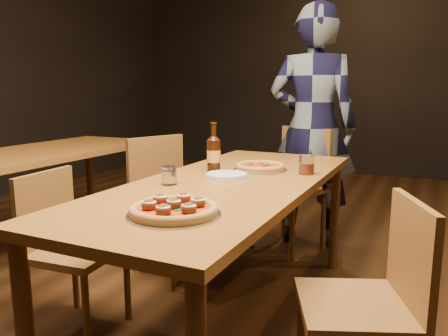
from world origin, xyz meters
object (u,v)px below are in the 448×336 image
at_px(table_left, 31,162).
at_px(plate_stack, 226,176).
at_px(chair_main_e, 355,304).
at_px(diner, 312,128).
at_px(water_glass, 169,175).
at_px(chair_main_nw, 77,250).
at_px(beer_bottle, 214,155).
at_px(chair_main_sw, 175,204).
at_px(amber_glass, 307,165).
at_px(pizza_margherita, 260,167).
at_px(table_main, 228,195).
at_px(chair_end, 288,187).
at_px(pizza_meatball, 174,209).

bearing_deg(table_left, plate_stack, -8.21).
height_order(chair_main_e, diner, diner).
bearing_deg(chair_main_e, table_left, -128.34).
xyz_separation_m(table_left, water_glass, (1.49, -0.50, 0.11)).
height_order(chair_main_nw, plate_stack, chair_main_nw).
xyz_separation_m(beer_bottle, diner, (0.23, 1.21, 0.06)).
relative_size(chair_main_sw, amber_glass, 9.30).
bearing_deg(diner, water_glass, 71.62).
bearing_deg(pizza_margherita, table_main, -97.34).
bearing_deg(chair_main_sw, table_main, -105.60).
height_order(chair_end, water_glass, chair_end).
height_order(table_main, pizza_meatball, pizza_meatball).
relative_size(table_main, chair_main_sw, 2.16).
relative_size(table_main, diner, 1.11).
xyz_separation_m(table_main, water_glass, (-0.21, -0.20, 0.11)).
relative_size(chair_end, pizza_margherita, 3.25).
bearing_deg(pizza_meatball, chair_main_nw, 160.52).
xyz_separation_m(table_left, pizza_margherita, (1.74, 0.02, 0.09)).
bearing_deg(chair_main_sw, diner, -12.70).
height_order(table_main, chair_end, chair_end).
bearing_deg(chair_main_sw, pizza_margherita, -78.08).
xyz_separation_m(chair_main_e, diner, (-0.62, 1.75, 0.48)).
relative_size(table_main, chair_main_nw, 2.41).
height_order(chair_main_nw, chair_main_e, chair_main_e).
bearing_deg(beer_bottle, plate_stack, -40.71).
height_order(chair_main_sw, diner, diner).
height_order(chair_main_nw, chair_main_sw, chair_main_sw).
distance_m(water_glass, diner, 1.61).
bearing_deg(chair_main_e, beer_bottle, -145.19).
xyz_separation_m(chair_main_sw, chair_end, (0.52, 0.74, 0.01)).
height_order(plate_stack, beer_bottle, beer_bottle).
height_order(table_main, chair_main_nw, chair_main_nw).
relative_size(chair_main_e, amber_glass, 8.55).
bearing_deg(amber_glass, chair_main_sw, 173.85).
height_order(pizza_margherita, diner, diner).
bearing_deg(water_glass, table_main, 43.72).
distance_m(beer_bottle, water_glass, 0.38).
xyz_separation_m(table_main, chair_main_nw, (-0.64, -0.37, -0.26)).
relative_size(table_main, amber_glass, 20.11).
bearing_deg(chair_main_nw, pizza_margherita, -49.43).
bearing_deg(chair_main_nw, chair_end, -26.17).
distance_m(chair_main_nw, chair_end, 1.64).
xyz_separation_m(pizza_meatball, diner, (-0.02, 2.00, 0.13)).
xyz_separation_m(chair_main_nw, diner, (0.70, 1.75, 0.49)).
xyz_separation_m(chair_main_nw, chair_main_e, (1.32, 0.00, 0.01)).
relative_size(chair_main_sw, chair_main_e, 1.09).
distance_m(table_main, chair_main_sw, 0.74).
bearing_deg(chair_main_nw, beer_bottle, -46.30).
bearing_deg(table_left, pizza_meatball, -27.49).
bearing_deg(beer_bottle, chair_end, 83.23).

